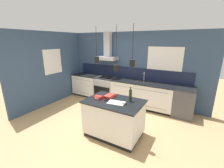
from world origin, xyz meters
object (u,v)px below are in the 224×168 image
at_px(book_stack, 110,96).
at_px(red_supply_box, 98,97).
at_px(oven_range, 106,88).
at_px(bottle_on_island, 130,95).
at_px(dishwasher, 184,102).

bearing_deg(book_stack, red_supply_box, -129.45).
bearing_deg(oven_range, red_supply_box, -62.68).
bearing_deg(red_supply_box, oven_range, 117.32).
height_order(bottle_on_island, book_stack, bottle_on_island).
relative_size(bottle_on_island, book_stack, 1.05).
xyz_separation_m(dishwasher, red_supply_box, (-1.80, -2.00, 0.49)).
bearing_deg(bottle_on_island, red_supply_box, -161.98).
bearing_deg(dishwasher, oven_range, -179.91).
height_order(dishwasher, book_stack, book_stack).
height_order(bottle_on_island, red_supply_box, bottle_on_island).
relative_size(dishwasher, bottle_on_island, 2.60).
height_order(oven_range, red_supply_box, red_supply_box).
bearing_deg(bottle_on_island, oven_range, 135.40).
distance_m(oven_range, red_supply_box, 2.30).
xyz_separation_m(bottle_on_island, red_supply_box, (-0.75, -0.24, -0.11)).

